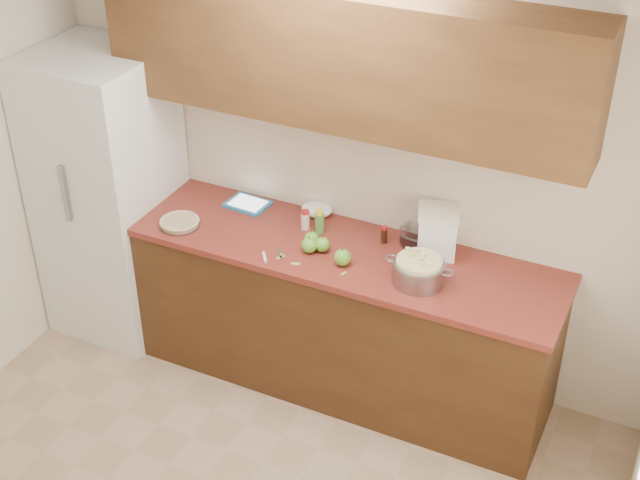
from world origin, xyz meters
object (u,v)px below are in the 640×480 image
at_px(pie, 180,223).
at_px(flour_canister, 437,231).
at_px(colander, 419,271).
at_px(tablet, 248,204).

xyz_separation_m(pie, flour_canister, (1.40, 0.36, 0.11)).
height_order(pie, colander, colander).
relative_size(pie, flour_canister, 0.86).
bearing_deg(tablet, pie, -118.62).
bearing_deg(flour_canister, pie, -165.45).
xyz_separation_m(colander, flour_canister, (-0.01, 0.30, 0.07)).
height_order(colander, flour_canister, flour_canister).
relative_size(pie, colander, 0.64).
bearing_deg(flour_canister, tablet, 179.96).
bearing_deg(pie, flour_canister, 14.55).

